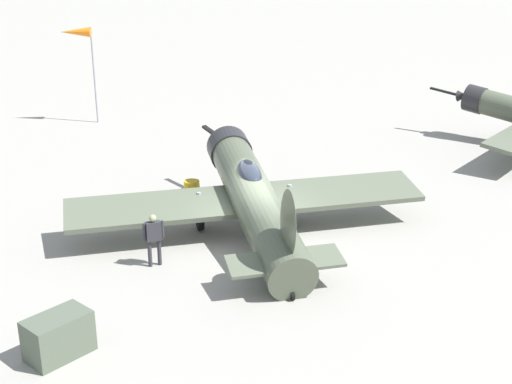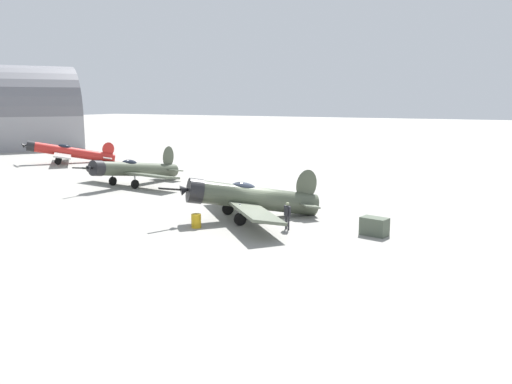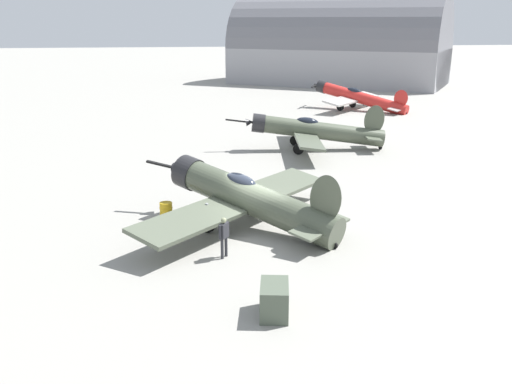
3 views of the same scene
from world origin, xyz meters
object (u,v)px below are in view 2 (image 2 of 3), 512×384
at_px(equipment_crate, 374,226).
at_px(ground_crew_mechanic, 287,213).
at_px(airplane_foreground, 249,198).
at_px(fuel_drum, 196,221).
at_px(airplane_mid_apron, 134,170).
at_px(airplane_far_line, 69,152).

bearing_deg(equipment_crate, ground_crew_mechanic, 102.65).
xyz_separation_m(airplane_foreground, ground_crew_mechanic, (-1.44, -3.52, -0.39)).
bearing_deg(fuel_drum, airplane_mid_apron, 53.21).
distance_m(ground_crew_mechanic, equipment_crate, 5.26).
height_order(airplane_mid_apron, airplane_far_line, airplane_mid_apron).
bearing_deg(airplane_foreground, fuel_drum, 21.04).
height_order(ground_crew_mechanic, equipment_crate, ground_crew_mechanic).
distance_m(airplane_far_line, ground_crew_mechanic, 43.15).
relative_size(airplane_foreground, airplane_mid_apron, 0.87).
bearing_deg(airplane_far_line, fuel_drum, 101.73).
bearing_deg(airplane_mid_apron, fuel_drum, 60.81).
bearing_deg(airplane_mid_apron, airplane_foreground, 73.75).
height_order(airplane_far_line, fuel_drum, airplane_far_line).
distance_m(airplane_mid_apron, fuel_drum, 18.34).
bearing_deg(airplane_far_line, equipment_crate, 111.83).
relative_size(airplane_foreground, equipment_crate, 6.07).
xyz_separation_m(airplane_far_line, ground_crew_mechanic, (-18.40, -39.03, -0.33)).
bearing_deg(airplane_far_line, ground_crew_mechanic, 107.94).
bearing_deg(equipment_crate, airplane_far_line, 68.65).
height_order(airplane_foreground, fuel_drum, airplane_foreground).
xyz_separation_m(ground_crew_mechanic, equipment_crate, (1.15, -5.11, -0.50)).
distance_m(airplane_foreground, fuel_drum, 4.22).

